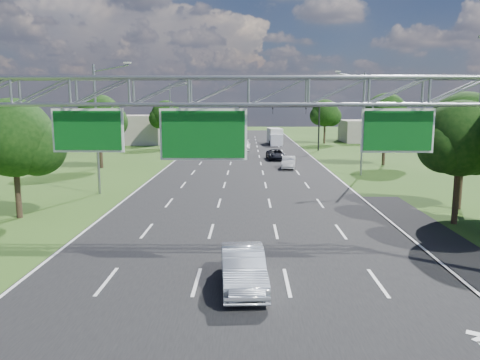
{
  "coord_description": "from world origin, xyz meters",
  "views": [
    {
      "loc": [
        0.22,
        -6.18,
        7.02
      ],
      "look_at": [
        -0.14,
        15.89,
        3.42
      ],
      "focal_mm": 35.0,
      "sensor_mm": 36.0,
      "label": 1
    }
  ],
  "objects_px": {
    "traffic_signal": "(296,116)",
    "box_truck": "(275,137)",
    "silver_sedan": "(243,268)",
    "sign_gantry": "(251,107)"
  },
  "relations": [
    {
      "from": "traffic_signal",
      "to": "box_truck",
      "type": "relative_size",
      "value": 1.62
    },
    {
      "from": "traffic_signal",
      "to": "silver_sedan",
      "type": "height_order",
      "value": "traffic_signal"
    },
    {
      "from": "sign_gantry",
      "to": "box_truck",
      "type": "xyz_separation_m",
      "value": [
        4.68,
        63.93,
        -5.56
      ]
    },
    {
      "from": "traffic_signal",
      "to": "box_truck",
      "type": "distance_m",
      "value": 11.84
    },
    {
      "from": "sign_gantry",
      "to": "silver_sedan",
      "type": "bearing_deg",
      "value": -106.51
    },
    {
      "from": "silver_sedan",
      "to": "box_truck",
      "type": "xyz_separation_m",
      "value": [
        4.95,
        64.86,
        0.57
      ]
    },
    {
      "from": "traffic_signal",
      "to": "box_truck",
      "type": "height_order",
      "value": "traffic_signal"
    },
    {
      "from": "silver_sedan",
      "to": "box_truck",
      "type": "height_order",
      "value": "box_truck"
    },
    {
      "from": "traffic_signal",
      "to": "sign_gantry",
      "type": "bearing_deg",
      "value": -97.68
    },
    {
      "from": "sign_gantry",
      "to": "silver_sedan",
      "type": "height_order",
      "value": "sign_gantry"
    }
  ]
}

